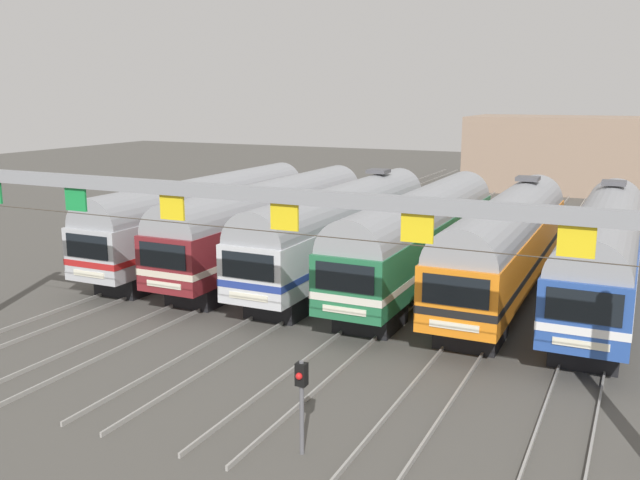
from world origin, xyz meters
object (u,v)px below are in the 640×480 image
at_px(commuter_train_maroon, 271,220).
at_px(catenary_gantry, 226,221).
at_px(commuter_train_orange, 507,241).
at_px(commuter_train_stainless, 206,215).
at_px(commuter_train_green, 420,233).
at_px(commuter_train_blue, 603,249).
at_px(yard_signal_mast, 301,389).
at_px(commuter_train_silver, 342,226).

height_order(commuter_train_maroon, catenary_gantry, catenary_gantry).
xyz_separation_m(commuter_train_orange, catenary_gantry, (-6.05, -13.50, 2.65)).
relative_size(commuter_train_stainless, commuter_train_green, 1.00).
relative_size(commuter_train_orange, commuter_train_blue, 1.00).
bearing_deg(yard_signal_mast, commuter_train_maroon, 121.55).
distance_m(commuter_train_blue, yard_signal_mast, 17.54).
distance_m(commuter_train_stainless, commuter_train_green, 12.11).
height_order(commuter_train_silver, commuter_train_orange, same).
bearing_deg(commuter_train_stainless, commuter_train_orange, 0.02).
bearing_deg(commuter_train_stainless, yard_signal_mast, -49.32).
distance_m(commuter_train_silver, commuter_train_blue, 12.11).
distance_m(commuter_train_maroon, commuter_train_orange, 12.11).
height_order(commuter_train_stainless, yard_signal_mast, commuter_train_stainless).
bearing_deg(commuter_train_blue, commuter_train_maroon, -179.98).
distance_m(commuter_train_green, commuter_train_orange, 4.04).
height_order(commuter_train_green, commuter_train_blue, commuter_train_blue).
bearing_deg(catenary_gantry, commuter_train_orange, 65.85).
bearing_deg(commuter_train_orange, commuter_train_blue, 0.00).
bearing_deg(commuter_train_green, yard_signal_mast, -83.00).
relative_size(commuter_train_green, catenary_gantry, 0.71).
xyz_separation_m(commuter_train_silver, catenary_gantry, (2.02, -13.50, 2.65)).
xyz_separation_m(commuter_train_silver, commuter_train_green, (4.04, -0.00, -0.00)).
xyz_separation_m(commuter_train_stainless, commuter_train_silver, (8.07, 0.00, 0.00)).
bearing_deg(commuter_train_stainless, commuter_train_blue, 0.01).
distance_m(commuter_train_stainless, catenary_gantry, 17.06).
bearing_deg(commuter_train_green, commuter_train_silver, 179.94).
relative_size(commuter_train_maroon, yard_signal_mast, 7.08).
xyz_separation_m(commuter_train_stainless, commuter_train_orange, (16.14, 0.00, 0.00)).
relative_size(commuter_train_maroon, catenary_gantry, 0.71).
distance_m(commuter_train_stainless, commuter_train_maroon, 4.04).
relative_size(commuter_train_green, commuter_train_orange, 1.00).
height_order(catenary_gantry, yard_signal_mast, catenary_gantry).
height_order(commuter_train_stainless, catenary_gantry, catenary_gantry).
bearing_deg(yard_signal_mast, commuter_train_silver, 110.22).
height_order(commuter_train_orange, catenary_gantry, catenary_gantry).
relative_size(commuter_train_silver, catenary_gantry, 0.71).
bearing_deg(commuter_train_orange, commuter_train_green, -179.94).
distance_m(commuter_train_orange, yard_signal_mast, 16.58).
bearing_deg(commuter_train_blue, commuter_train_stainless, -179.99).
relative_size(catenary_gantry, yard_signal_mast, 9.97).
relative_size(commuter_train_maroon, commuter_train_orange, 1.00).
height_order(commuter_train_silver, commuter_train_blue, same).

